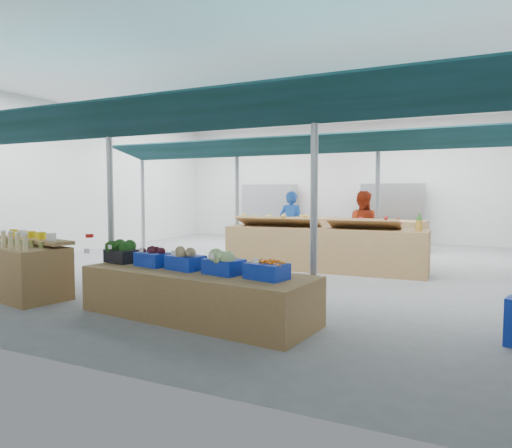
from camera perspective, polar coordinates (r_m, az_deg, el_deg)
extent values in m
plane|color=slate|center=(10.85, 1.12, -5.23)|extent=(13.00, 13.00, 0.00)
plane|color=silver|center=(10.98, 1.15, 16.95)|extent=(13.00, 13.00, 0.00)
plane|color=silver|center=(16.85, 10.23, 5.16)|extent=(12.00, 0.00, 12.00)
plane|color=silver|center=(14.25, -21.56, 5.17)|extent=(0.00, 13.00, 13.00)
cylinder|color=gray|center=(13.25, -13.97, 2.85)|extent=(0.10, 0.10, 3.00)
cylinder|color=gray|center=(7.89, -17.72, 2.07)|extent=(0.10, 0.10, 3.00)
cylinder|color=gray|center=(11.59, -2.38, 2.81)|extent=(0.10, 0.10, 3.00)
cylinder|color=gray|center=(6.07, 7.25, 1.71)|extent=(0.10, 0.10, 3.00)
cylinder|color=gray|center=(10.44, 14.91, 2.55)|extent=(0.10, 0.10, 3.00)
cylinder|color=gray|center=(6.90, -6.98, 13.23)|extent=(10.00, 0.06, 0.06)
cylinder|color=gray|center=(10.95, 5.86, 9.80)|extent=(10.00, 0.06, 0.06)
cube|color=black|center=(6.36, -10.19, 13.36)|extent=(9.50, 1.28, 0.30)
cube|color=black|center=(7.45, -4.25, 12.03)|extent=(9.50, 1.28, 0.30)
cube|color=black|center=(10.33, 4.64, 9.77)|extent=(9.50, 1.28, 0.30)
cube|color=black|center=(11.55, 6.94, 9.14)|extent=(9.50, 1.28, 0.30)
cube|color=#B23F33|center=(17.22, 1.69, 1.54)|extent=(2.00, 0.50, 2.00)
cube|color=#B23F33|center=(15.97, 16.66, 1.18)|extent=(2.00, 0.50, 2.00)
cube|color=brown|center=(8.60, -27.49, -5.25)|extent=(2.04, 1.22, 0.85)
cube|color=#997247|center=(8.65, -26.01, -1.81)|extent=(1.95, 0.75, 0.06)
cube|color=brown|center=(6.42, -7.46, -8.72)|extent=(3.48, 1.50, 0.66)
cube|color=brown|center=(10.33, 8.49, -3.08)|extent=(4.46, 1.20, 0.95)
cube|color=brown|center=(14.90, 11.08, -1.05)|extent=(5.06, 1.88, 0.89)
imported|color=blue|center=(11.71, 4.44, -0.20)|extent=(0.66, 0.45, 1.77)
imported|color=#B73416|center=(11.20, 13.08, -0.48)|extent=(0.88, 0.70, 1.77)
cube|color=black|center=(7.34, -16.35, -3.85)|extent=(0.57, 0.45, 0.20)
cube|color=white|center=(7.20, -17.81, -2.75)|extent=(0.08, 0.03, 0.06)
cube|color=#0F2EAC|center=(6.87, -12.68, -4.31)|extent=(0.57, 0.45, 0.20)
cube|color=white|center=(6.71, -14.15, -3.15)|extent=(0.08, 0.03, 0.06)
cube|color=#0F2EAC|center=(6.46, -8.79, -4.79)|extent=(0.57, 0.45, 0.20)
cube|color=white|center=(6.29, -10.27, -3.57)|extent=(0.08, 0.03, 0.06)
cube|color=#0F2EAC|center=(6.06, -4.04, -5.33)|extent=(0.57, 0.45, 0.20)
cube|color=white|center=(5.88, -5.49, -4.06)|extent=(0.08, 0.03, 0.06)
cube|color=#0F2EAC|center=(5.71, 1.35, -5.91)|extent=(0.57, 0.45, 0.20)
cube|color=white|center=(5.51, -0.02, -4.58)|extent=(0.08, 0.03, 0.06)
sphere|color=brown|center=(7.36, -17.76, -2.76)|extent=(0.09, 0.09, 0.09)
sphere|color=brown|center=(7.37, -18.16, -2.45)|extent=(0.06, 0.06, 0.06)
cylinder|color=red|center=(7.13, -20.09, -1.39)|extent=(0.12, 0.12, 0.05)
cube|color=white|center=(7.11, -20.39, -3.19)|extent=(0.10, 0.01, 0.07)
cube|color=#997247|center=(10.49, 2.81, 0.33)|extent=(1.94, 0.81, 0.26)
cube|color=#997247|center=(9.98, 13.35, 0.03)|extent=(1.54, 0.78, 0.26)
cylinder|color=#8C6019|center=(9.85, 19.69, -0.20)|extent=(0.14, 0.14, 0.22)
cone|color=#26661E|center=(9.84, 19.72, 0.90)|extent=(0.12, 0.12, 0.18)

